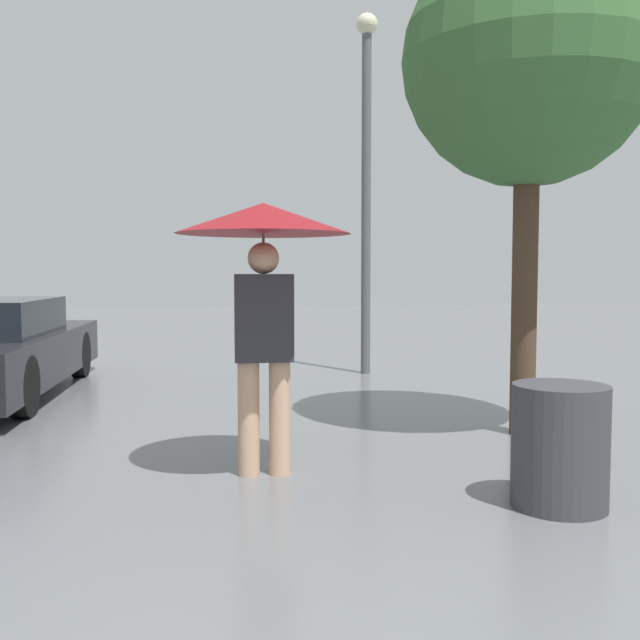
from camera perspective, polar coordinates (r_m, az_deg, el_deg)
The scene contains 4 objects.
pedestrian at distance 5.07m, azimuth -4.55°, elevation 5.52°, with size 1.24×1.24×1.94m.
tree at distance 6.85m, azimuth 16.37°, elevation 19.22°, with size 2.21×2.21×4.42m.
street_lamp at distance 10.35m, azimuth 3.72°, elevation 12.51°, with size 0.30×0.30×5.07m.
trash_bin at distance 4.72m, azimuth 18.64°, elevation -9.53°, with size 0.59×0.59×0.76m.
Camera 1 is at (-0.34, -0.65, 1.46)m, focal length 40.00 mm.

